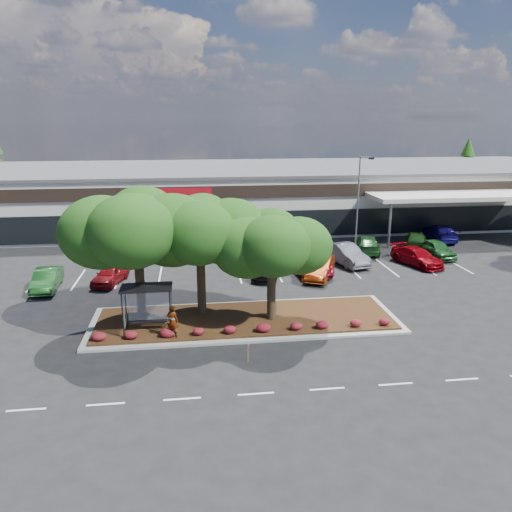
{
  "coord_description": "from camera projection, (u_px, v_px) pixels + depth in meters",
  "views": [
    {
      "loc": [
        -4.89,
        -23.22,
        11.68
      ],
      "look_at": [
        -0.71,
        9.04,
        2.6
      ],
      "focal_mm": 35.0,
      "sensor_mm": 36.0,
      "label": 1
    }
  ],
  "objects": [
    {
      "name": "ground",
      "position": [
        292.0,
        350.0,
        25.93
      ],
      "size": [
        160.0,
        160.0,
        0.0
      ],
      "primitive_type": "plane",
      "color": "black",
      "rests_on": "ground"
    },
    {
      "name": "retail_store",
      "position": [
        235.0,
        194.0,
        57.47
      ],
      "size": [
        80.4,
        25.2,
        6.25
      ],
      "color": "white",
      "rests_on": "ground"
    },
    {
      "name": "landscape_island",
      "position": [
        245.0,
        320.0,
        29.47
      ],
      "size": [
        18.0,
        6.0,
        0.26
      ],
      "color": "#9E9F99",
      "rests_on": "ground"
    },
    {
      "name": "lane_markings",
      "position": [
        261.0,
        285.0,
        35.86
      ],
      "size": [
        33.12,
        20.06,
        0.01
      ],
      "color": "silver",
      "rests_on": "ground"
    },
    {
      "name": "shrub_row",
      "position": [
        249.0,
        328.0,
        27.36
      ],
      "size": [
        17.0,
        0.8,
        0.5
      ],
      "primitive_type": null,
      "color": "maroon",
      "rests_on": "landscape_island"
    },
    {
      "name": "bus_shelter",
      "position": [
        147.0,
        295.0,
        27.19
      ],
      "size": [
        2.75,
        1.55,
        2.59
      ],
      "color": "black",
      "rests_on": "landscape_island"
    },
    {
      "name": "island_tree_west",
      "position": [
        138.0,
        255.0,
        28.1
      ],
      "size": [
        7.2,
        7.2,
        7.89
      ],
      "primitive_type": null,
      "color": "#103D11",
      "rests_on": "landscape_island"
    },
    {
      "name": "island_tree_mid",
      "position": [
        200.0,
        254.0,
        29.28
      ],
      "size": [
        6.6,
        6.6,
        7.32
      ],
      "primitive_type": null,
      "color": "#103D11",
      "rests_on": "landscape_island"
    },
    {
      "name": "island_tree_east",
      "position": [
        272.0,
        265.0,
        28.45
      ],
      "size": [
        5.8,
        5.8,
        6.5
      ],
      "primitive_type": null,
      "color": "#103D11",
      "rests_on": "landscape_island"
    },
    {
      "name": "conifer_north_east",
      "position": [
        466.0,
        169.0,
        70.96
      ],
      "size": [
        3.96,
        3.96,
        9.0
      ],
      "primitive_type": "cone",
      "color": "#103D11",
      "rests_on": "ground"
    },
    {
      "name": "person_waiting",
      "position": [
        173.0,
        321.0,
        26.66
      ],
      "size": [
        0.77,
        0.65,
        1.78
      ],
      "primitive_type": "imported",
      "rotation": [
        0.0,
        0.0,
        2.73
      ],
      "color": "#594C47",
      "rests_on": "landscape_island"
    },
    {
      "name": "light_pole",
      "position": [
        359.0,
        213.0,
        42.88
      ],
      "size": [
        1.43,
        0.5,
        8.57
      ],
      "rotation": [
        0.0,
        0.0,
        -0.04
      ],
      "color": "#9E9F99",
      "rests_on": "ground"
    },
    {
      "name": "survey_stake",
      "position": [
        248.0,
        350.0,
        24.51
      ],
      "size": [
        0.07,
        0.14,
        0.96
      ],
      "color": "#9B7551",
      "rests_on": "ground"
    },
    {
      "name": "car_0",
      "position": [
        47.0,
        279.0,
        34.86
      ],
      "size": [
        1.75,
        4.47,
        1.45
      ],
      "primitive_type": "imported",
      "rotation": [
        0.0,
        0.0,
        0.05
      ],
      "color": "#18491B",
      "rests_on": "ground"
    },
    {
      "name": "car_1",
      "position": [
        110.0,
        274.0,
        36.14
      ],
      "size": [
        2.68,
        4.26,
        1.35
      ],
      "primitive_type": "imported",
      "rotation": [
        0.0,
        0.0,
        -0.29
      ],
      "color": "maroon",
      "rests_on": "ground"
    },
    {
      "name": "car_3",
      "position": [
        266.0,
        268.0,
        37.71
      ],
      "size": [
        3.01,
        4.99,
        1.35
      ],
      "primitive_type": "imported",
      "rotation": [
        0.0,
        0.0,
        -0.25
      ],
      "color": "black",
      "rests_on": "ground"
    },
    {
      "name": "car_4",
      "position": [
        319.0,
        267.0,
        37.42
      ],
      "size": [
        3.54,
        5.1,
        1.59
      ],
      "primitive_type": "imported",
      "rotation": [
        0.0,
        0.0,
        -0.43
      ],
      "color": "#641E04",
      "rests_on": "ground"
    },
    {
      "name": "car_5",
      "position": [
        310.0,
        264.0,
        38.48
      ],
      "size": [
        3.13,
        5.62,
        1.49
      ],
      "primitive_type": "imported",
      "rotation": [
        0.0,
        0.0,
        0.13
      ],
      "color": "maroon",
      "rests_on": "ground"
    },
    {
      "name": "car_6",
      "position": [
        346.0,
        254.0,
        40.91
      ],
      "size": [
        2.94,
        5.25,
        1.64
      ],
      "primitive_type": "imported",
      "rotation": [
        0.0,
        0.0,
        0.26
      ],
      "color": "#55565C",
      "rests_on": "ground"
    },
    {
      "name": "car_7",
      "position": [
        417.0,
        257.0,
        40.61
      ],
      "size": [
        3.54,
        5.26,
        1.41
      ],
      "primitive_type": "imported",
      "rotation": [
        0.0,
        0.0,
        0.35
      ],
      "color": "#7A0209",
      "rests_on": "ground"
    },
    {
      "name": "car_8",
      "position": [
        437.0,
        249.0,
        42.93
      ],
      "size": [
        2.02,
        4.39,
        1.46
      ],
      "primitive_type": "imported",
      "rotation": [
        0.0,
        0.0,
        0.07
      ],
      "color": "#1C5322",
      "rests_on": "ground"
    },
    {
      "name": "car_9",
      "position": [
        124.0,
        247.0,
        43.25
      ],
      "size": [
        2.31,
        4.85,
        1.6
      ],
      "primitive_type": "imported",
      "rotation": [
        0.0,
        0.0,
        3.23
      ],
      "color": "slate",
      "rests_on": "ground"
    },
    {
      "name": "car_10",
      "position": [
        153.0,
        246.0,
        43.8
      ],
      "size": [
        2.99,
        5.38,
        1.47
      ],
      "primitive_type": "imported",
      "rotation": [
        0.0,
        0.0,
        3.33
      ],
      "color": "brown",
      "rests_on": "ground"
    },
    {
      "name": "car_11",
      "position": [
        224.0,
        246.0,
        43.92
      ],
      "size": [
        3.8,
        5.64,
        1.44
      ],
      "primitive_type": "imported",
      "rotation": [
        0.0,
        0.0,
        2.84
      ],
      "color": "black",
      "rests_on": "ground"
    },
    {
      "name": "car_12",
      "position": [
        265.0,
        246.0,
        43.92
      ],
      "size": [
        3.48,
        5.76,
        1.5
      ],
      "primitive_type": "imported",
      "rotation": [
        0.0,
        0.0,
        2.95
      ],
      "color": "#B9B9B9",
      "rests_on": "ground"
    },
    {
      "name": "car_13",
      "position": [
        278.0,
        241.0,
        45.67
      ],
      "size": [
        2.37,
        4.26,
        1.37
      ],
      "primitive_type": "imported",
      "rotation": [
        0.0,
        0.0,
        3.34
      ],
      "color": "#A8ABB3",
      "rests_on": "ground"
    },
    {
      "name": "car_15",
      "position": [
        367.0,
        244.0,
        44.55
      ],
      "size": [
        3.2,
        5.37,
        1.46
      ],
      "primitive_type": "imported",
      "rotation": [
        0.0,
        0.0,
        2.9
      ],
      "color": "#1A451C",
      "rests_on": "ground"
    },
    {
      "name": "car_16",
      "position": [
        416.0,
        240.0,
        46.02
      ],
      "size": [
        3.49,
        4.86,
        1.54
      ],
      "primitive_type": "imported",
      "rotation": [
        0.0,
        0.0,
        2.73
      ],
      "color": "#22511B",
      "rests_on": "ground"
    },
    {
      "name": "car_17",
      "position": [
        440.0,
        232.0,
        48.86
      ],
      "size": [
        2.91,
        5.65,
        1.57
      ],
      "primitive_type": "imported",
      "rotation": [
        0.0,
        0.0,
        3.01
      ],
      "color": "#140C5F",
      "rests_on": "ground"
    }
  ]
}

